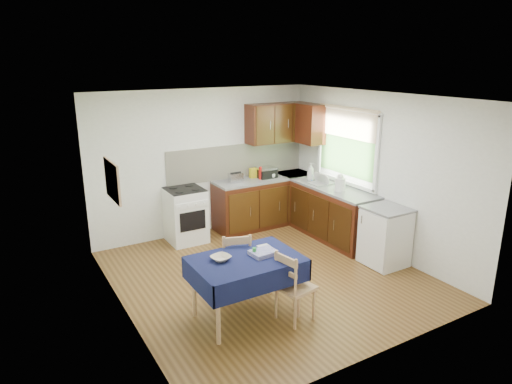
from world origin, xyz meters
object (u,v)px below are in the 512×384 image
toaster (236,178)px  dish_rack (321,182)px  dining_table (246,267)px  kettle (340,183)px  chair_far (236,263)px  chair_near (293,285)px  sandwich_press (266,172)px

toaster → dish_rack: 1.48m
dining_table → kettle: 2.75m
toaster → kettle: (1.21, -1.33, 0.04)m
dining_table → toaster: (1.23, 2.55, 0.33)m
chair_far → dish_rack: dish_rack is taller
dish_rack → toaster: bearing=122.5°
toaster → dining_table: bearing=-115.5°
chair_near → kettle: size_ratio=3.07×
dining_table → sandwich_press: 3.19m
sandwich_press → chair_near: bearing=-107.8°
chair_near → sandwich_press: size_ratio=2.70×
chair_far → sandwich_press: sandwich_press is taller
dish_rack → kettle: 0.51m
sandwich_press → dish_rack: 1.03m
toaster → kettle: size_ratio=0.84×
chair_near → dish_rack: 2.93m
kettle → chair_near: bearing=-142.2°
dining_table → kettle: kettle is taller
dining_table → chair_far: chair_far is taller
dining_table → sandwich_press: (1.86, 2.57, 0.34)m
chair_near → kettle: 2.61m
chair_far → toaster: 2.41m
chair_near → dish_rack: dish_rack is taller
dish_rack → chair_far: bearing=-175.3°
toaster → sandwich_press: bearing=2.0°
toaster → dish_rack: size_ratio=0.60×
dining_table → dish_rack: size_ratio=3.15×
chair_near → toaster: 3.05m
kettle → toaster: bearing=132.3°
toaster → dish_rack: (1.22, -0.83, -0.06)m
chair_near → toaster: (0.81, 2.89, 0.52)m
toaster → dish_rack: bearing=-33.8°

